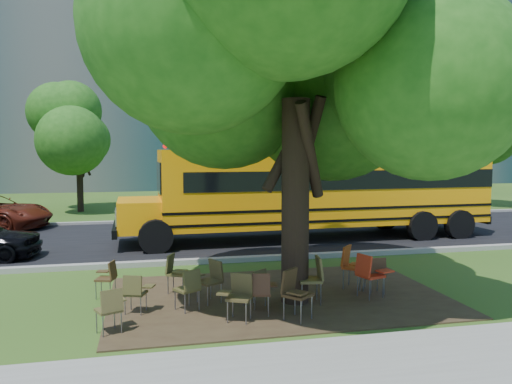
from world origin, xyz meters
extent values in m
plane|color=#2A4A17|center=(0.00, 0.00, 0.00)|extent=(160.00, 160.00, 0.00)
cube|color=#382819|center=(1.00, -0.50, 0.01)|extent=(7.00, 4.50, 0.03)
cube|color=black|center=(0.00, 7.00, 0.02)|extent=(80.00, 8.00, 0.04)
cube|color=gray|center=(0.00, 3.00, 0.07)|extent=(80.00, 0.25, 0.14)
cube|color=gray|center=(0.00, 11.10, 0.07)|extent=(80.00, 0.25, 0.14)
cube|color=#60605B|center=(-8.00, 36.00, 11.00)|extent=(38.00, 16.00, 22.00)
cube|color=slate|center=(24.00, 38.00, 12.50)|extent=(30.00, 16.00, 25.00)
cylinder|color=black|center=(-5.00, 16.00, 1.75)|extent=(0.32, 0.32, 3.50)
sphere|color=#1E5613|center=(-5.00, 16.00, 4.22)|extent=(4.80, 4.80, 4.80)
cylinder|color=black|center=(8.00, 14.00, 2.10)|extent=(0.38, 0.38, 4.20)
sphere|color=#1E5613|center=(8.00, 14.00, 5.04)|extent=(5.60, 5.60, 5.60)
cylinder|color=black|center=(16.00, 13.00, 1.80)|extent=(0.34, 0.34, 3.60)
sphere|color=#1E5613|center=(16.00, 13.00, 4.35)|extent=(5.00, 5.00, 5.00)
cylinder|color=black|center=(1.23, -0.94, 2.07)|extent=(0.56, 0.56, 4.14)
sphere|color=#1E5613|center=(1.23, -0.94, 5.22)|extent=(7.20, 7.20, 7.20)
cube|color=#FF9A08|center=(4.46, 6.00, 1.85)|extent=(11.56, 2.91, 2.56)
cube|color=black|center=(4.78, 6.01, 2.14)|extent=(10.93, 2.93, 0.63)
cube|color=#FF9A08|center=(-1.94, 5.83, 1.04)|extent=(1.42, 2.33, 0.99)
cube|color=black|center=(4.46, 6.00, 1.20)|extent=(11.58, 2.94, 0.08)
cube|color=black|center=(4.46, 6.00, 0.82)|extent=(11.58, 2.94, 0.08)
cylinder|color=black|center=(-1.46, 4.54, 0.52)|extent=(1.05, 0.34, 1.04)
cylinder|color=black|center=(-1.52, 7.15, 0.52)|extent=(1.05, 0.34, 1.04)
cylinder|color=black|center=(7.53, 4.77, 0.52)|extent=(1.05, 0.34, 1.04)
cylinder|color=black|center=(7.46, 7.38, 0.52)|extent=(1.05, 0.34, 1.04)
cylinder|color=black|center=(8.99, 4.81, 0.52)|extent=(1.05, 0.34, 1.04)
cylinder|color=black|center=(8.92, 7.42, 0.52)|extent=(1.05, 0.34, 1.04)
cube|color=brown|center=(-2.37, -1.95, 0.42)|extent=(0.51, 0.50, 0.05)
cube|color=brown|center=(-2.30, -2.10, 0.62)|extent=(0.38, 0.23, 0.37)
cube|color=brown|center=(-2.22, -1.74, 0.53)|extent=(0.29, 0.32, 0.03)
cylinder|color=slate|center=(-2.57, -1.87, 0.21)|extent=(0.02, 0.02, 0.42)
cylinder|color=slate|center=(-2.16, -2.03, 0.21)|extent=(0.02, 0.02, 0.42)
cube|color=#46421E|center=(-1.94, -0.98, 0.41)|extent=(0.48, 0.47, 0.05)
cube|color=#46421E|center=(-1.99, -1.13, 0.60)|extent=(0.37, 0.20, 0.36)
cube|color=#46421E|center=(-1.69, -0.93, 0.51)|extent=(0.27, 0.30, 0.03)
cylinder|color=slate|center=(-2.03, -0.78, 0.20)|extent=(0.02, 0.02, 0.41)
cylinder|color=slate|center=(-1.85, -1.17, 0.20)|extent=(0.02, 0.02, 0.41)
cube|color=#4A4420|center=(-0.97, -1.03, 0.44)|extent=(0.55, 0.54, 0.05)
cube|color=#4A4420|center=(-0.88, -1.18, 0.65)|extent=(0.38, 0.28, 0.39)
cube|color=#4A4420|center=(-0.84, -0.79, 0.55)|extent=(0.32, 0.34, 0.03)
cylinder|color=slate|center=(-1.20, -0.97, 0.22)|extent=(0.02, 0.02, 0.44)
cylinder|color=slate|center=(-0.74, -1.09, 0.22)|extent=(0.02, 0.02, 0.44)
cube|color=#463B1E|center=(-0.09, -1.85, 0.45)|extent=(0.55, 0.54, 0.05)
cube|color=#463B1E|center=(-0.02, -1.69, 0.67)|extent=(0.40, 0.26, 0.40)
cube|color=#463B1E|center=(-0.37, -1.88, 0.57)|extent=(0.32, 0.35, 0.03)
cylinder|color=slate|center=(-0.01, -2.08, 0.23)|extent=(0.02, 0.02, 0.45)
cylinder|color=slate|center=(-0.18, -1.63, 0.23)|extent=(0.02, 0.02, 0.45)
cube|color=#432718|center=(0.35, -1.56, 0.44)|extent=(0.48, 0.47, 0.05)
cube|color=#432718|center=(0.31, -1.73, 0.65)|extent=(0.40, 0.17, 0.39)
cube|color=#432718|center=(0.61, -1.47, 0.55)|extent=(0.27, 0.31, 0.03)
cylinder|color=slate|center=(0.23, -1.36, 0.22)|extent=(0.02, 0.02, 0.44)
cylinder|color=slate|center=(0.48, -1.75, 0.22)|extent=(0.02, 0.02, 0.44)
cube|color=#3C2A15|center=(0.97, -2.01, 0.49)|extent=(0.63, 0.62, 0.05)
cube|color=#3C2A15|center=(0.84, -1.86, 0.73)|extent=(0.40, 0.36, 0.44)
cube|color=#3C2A15|center=(0.87, -2.29, 0.62)|extent=(0.38, 0.39, 0.03)
cylinder|color=slate|center=(1.23, -2.03, 0.24)|extent=(0.03, 0.03, 0.49)
cylinder|color=slate|center=(0.71, -1.99, 0.24)|extent=(0.03, 0.03, 0.49)
cube|color=brown|center=(1.49, -1.11, 0.50)|extent=(0.50, 0.52, 0.06)
cube|color=brown|center=(1.69, -1.14, 0.75)|extent=(0.16, 0.46, 0.45)
cube|color=brown|center=(1.37, -0.83, 0.64)|extent=(0.34, 0.28, 0.03)
cylinder|color=slate|center=(1.28, -1.28, 0.25)|extent=(0.03, 0.03, 0.50)
cylinder|color=slate|center=(1.71, -0.95, 0.25)|extent=(0.03, 0.03, 0.50)
cube|color=red|center=(2.88, -1.00, 0.49)|extent=(0.55, 0.57, 0.05)
cube|color=red|center=(2.69, -1.06, 0.73)|extent=(0.23, 0.45, 0.44)
cube|color=red|center=(3.10, -1.21, 0.63)|extent=(0.36, 0.32, 0.03)
cylinder|color=slate|center=(3.00, -0.77, 0.25)|extent=(0.03, 0.03, 0.49)
cylinder|color=slate|center=(2.75, -1.23, 0.25)|extent=(0.03, 0.03, 0.49)
cube|color=#463119|center=(-2.58, 0.25, 0.40)|extent=(0.45, 0.46, 0.04)
cube|color=#463119|center=(-2.43, 0.21, 0.60)|extent=(0.18, 0.37, 0.36)
cube|color=#463119|center=(-2.65, 0.50, 0.51)|extent=(0.30, 0.26, 0.03)
cylinder|color=slate|center=(-2.77, 0.15, 0.20)|extent=(0.02, 0.02, 0.40)
cylinder|color=slate|center=(-2.40, 0.36, 0.20)|extent=(0.02, 0.02, 0.40)
cube|color=#453A1E|center=(-0.49, -0.64, 0.45)|extent=(0.56, 0.57, 0.05)
cube|color=#453A1E|center=(-0.33, -0.55, 0.68)|extent=(0.29, 0.40, 0.41)
cube|color=#453A1E|center=(-0.74, -0.51, 0.58)|extent=(0.36, 0.34, 0.03)
cylinder|color=slate|center=(-0.55, -0.88, 0.23)|extent=(0.02, 0.02, 0.45)
cylinder|color=slate|center=(-0.43, -0.41, 0.23)|extent=(0.02, 0.02, 0.45)
cube|color=#504C22|center=(-1.07, 0.22, 0.45)|extent=(0.53, 0.54, 0.05)
cube|color=#504C22|center=(-1.23, 0.29, 0.66)|extent=(0.24, 0.40, 0.40)
cube|color=#504C22|center=(-1.03, -0.06, 0.57)|extent=(0.34, 0.31, 0.03)
cylinder|color=slate|center=(-0.85, 0.31, 0.22)|extent=(0.02, 0.02, 0.45)
cylinder|color=slate|center=(-1.29, 0.13, 0.22)|extent=(0.02, 0.02, 0.45)
cube|color=#49411F|center=(0.35, -1.08, 0.41)|extent=(0.52, 0.52, 0.05)
cube|color=#49411F|center=(0.45, -1.22, 0.61)|extent=(0.34, 0.28, 0.36)
cube|color=#49411F|center=(0.45, -0.85, 0.52)|extent=(0.31, 0.32, 0.03)
cylinder|color=slate|center=(0.14, -1.05, 0.20)|extent=(0.02, 0.02, 0.41)
cylinder|color=slate|center=(0.57, -1.12, 0.20)|extent=(0.02, 0.02, 0.41)
cube|color=#A84011|center=(2.83, -0.28, 0.50)|extent=(0.65, 0.65, 0.06)
cube|color=#A84011|center=(2.68, -0.15, 0.75)|extent=(0.38, 0.41, 0.45)
cube|color=#A84011|center=(2.77, -0.58, 0.64)|extent=(0.40, 0.39, 0.03)
cylinder|color=slate|center=(3.10, -0.26, 0.25)|extent=(0.03, 0.03, 0.50)
cylinder|color=slate|center=(2.56, -0.29, 0.25)|extent=(0.03, 0.03, 0.50)
cube|color=#412917|center=(3.07, -0.76, 0.43)|extent=(0.41, 0.39, 0.05)
cube|color=#412917|center=(3.07, -0.93, 0.65)|extent=(0.39, 0.10, 0.39)
cube|color=#412917|center=(3.30, -0.63, 0.55)|extent=(0.21, 0.27, 0.03)
cylinder|color=slate|center=(2.91, -0.60, 0.22)|extent=(0.02, 0.02, 0.43)
cylinder|color=slate|center=(3.23, -0.93, 0.22)|extent=(0.02, 0.02, 0.43)
camera|label=1|loc=(-1.70, -10.55, 3.13)|focal=35.00mm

